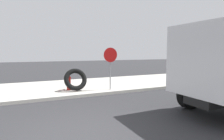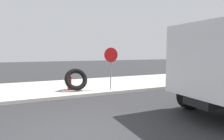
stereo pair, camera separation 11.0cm
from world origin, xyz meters
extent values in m
plane|color=#2D2D30|center=(0.00, 0.00, 0.00)|extent=(80.00, 80.00, 0.00)
cube|color=#BCB7AD|center=(0.00, 6.50, 0.07)|extent=(36.00, 5.00, 0.15)
cylinder|color=red|center=(1.00, 5.35, 0.43)|extent=(0.21, 0.21, 0.56)
sphere|color=red|center=(1.00, 5.35, 0.78)|extent=(0.25, 0.25, 0.25)
cylinder|color=red|center=(1.00, 5.15, 0.50)|extent=(0.10, 0.17, 0.10)
cylinder|color=red|center=(1.00, 5.54, 0.50)|extent=(0.10, 0.17, 0.10)
cylinder|color=red|center=(1.00, 5.15, 0.43)|extent=(0.12, 0.17, 0.12)
torus|color=black|center=(1.28, 4.96, 0.74)|extent=(1.18, 0.72, 1.18)
cylinder|color=gray|center=(3.03, 4.51, 1.26)|extent=(0.06, 0.06, 2.23)
cylinder|color=red|center=(3.03, 4.47, 2.00)|extent=(0.76, 0.02, 0.76)
cube|color=silver|center=(4.47, -0.60, 1.90)|extent=(2.04, 2.53, 2.20)
cylinder|color=black|center=(4.65, 0.65, 0.55)|extent=(1.10, 0.32, 1.10)
camera|label=1|loc=(-0.92, -4.42, 2.15)|focal=29.73mm
camera|label=2|loc=(-0.82, -4.47, 2.15)|focal=29.73mm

